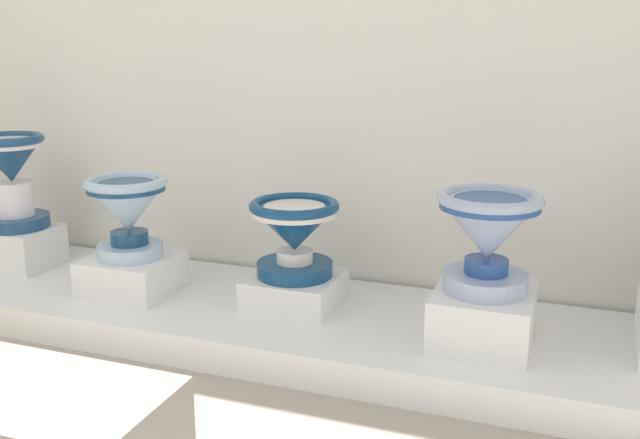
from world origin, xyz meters
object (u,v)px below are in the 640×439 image
at_px(antique_toilet_leftmost, 294,230).
at_px(plinth_block_slender_white, 483,316).
at_px(antique_toilet_broad_patterned, 127,208).
at_px(plinth_block_rightmost, 19,247).
at_px(plinth_block_broad_patterned, 132,274).
at_px(antique_toilet_slender_white, 488,231).
at_px(antique_toilet_rightmost, 11,171).
at_px(plinth_block_leftmost, 295,290).

distance_m(antique_toilet_leftmost, plinth_block_slender_white, 0.80).
relative_size(antique_toilet_broad_patterned, antique_toilet_leftmost, 0.95).
bearing_deg(plinth_block_rightmost, antique_toilet_broad_patterned, -8.79).
height_order(plinth_block_broad_patterned, antique_toilet_slender_white, antique_toilet_slender_white).
distance_m(plinth_block_rightmost, plinth_block_broad_patterned, 0.70).
distance_m(antique_toilet_rightmost, plinth_block_leftmost, 1.45).
xyz_separation_m(antique_toilet_rightmost, plinth_block_broad_patterned, (0.70, -0.11, -0.38)).
distance_m(plinth_block_rightmost, antique_toilet_leftmost, 1.42).
distance_m(plinth_block_leftmost, antique_toilet_leftmost, 0.25).
xyz_separation_m(plinth_block_broad_patterned, plinth_block_slender_white, (1.46, -0.00, 0.02)).
bearing_deg(antique_toilet_slender_white, plinth_block_slender_white, 90.00).
height_order(plinth_block_rightmost, antique_toilet_slender_white, antique_toilet_slender_white).
height_order(antique_toilet_broad_patterned, antique_toilet_slender_white, antique_toilet_slender_white).
bearing_deg(antique_toilet_broad_patterned, antique_toilet_rightmost, 171.21).
distance_m(antique_toilet_broad_patterned, plinth_block_leftmost, 0.77).
xyz_separation_m(antique_toilet_broad_patterned, plinth_block_leftmost, (0.70, 0.10, -0.30)).
bearing_deg(antique_toilet_leftmost, plinth_block_leftmost, 90.00).
height_order(plinth_block_leftmost, antique_toilet_slender_white, antique_toilet_slender_white).
bearing_deg(plinth_block_rightmost, antique_toilet_rightmost, -90.00).
height_order(plinth_block_rightmost, plinth_block_broad_patterned, plinth_block_rightmost).
bearing_deg(antique_toilet_broad_patterned, antique_toilet_leftmost, 8.00).
bearing_deg(plinth_block_broad_patterned, antique_toilet_leftmost, 8.00).
relative_size(plinth_block_broad_patterned, antique_toilet_leftmost, 1.01).
relative_size(plinth_block_leftmost, antique_toilet_leftmost, 0.97).
xyz_separation_m(antique_toilet_leftmost, antique_toilet_slender_white, (0.76, -0.10, 0.09)).
bearing_deg(antique_toilet_rightmost, plinth_block_broad_patterned, -8.79).
relative_size(antique_toilet_leftmost, plinth_block_slender_white, 0.92).
xyz_separation_m(plinth_block_leftmost, antique_toilet_slender_white, (0.76, -0.10, 0.34)).
relative_size(plinth_block_rightmost, antique_toilet_broad_patterned, 0.96).
height_order(antique_toilet_rightmost, antique_toilet_leftmost, antique_toilet_rightmost).
bearing_deg(plinth_block_broad_patterned, antique_toilet_broad_patterned, 0.00).
distance_m(antique_toilet_rightmost, plinth_block_broad_patterned, 0.80).
height_order(antique_toilet_rightmost, antique_toilet_broad_patterned, antique_toilet_rightmost).
bearing_deg(antique_toilet_rightmost, plinth_block_leftmost, -0.35).
height_order(plinth_block_slender_white, antique_toilet_slender_white, antique_toilet_slender_white).
height_order(antique_toilet_broad_patterned, plinth_block_leftmost, antique_toilet_broad_patterned).
relative_size(antique_toilet_broad_patterned, plinth_block_leftmost, 0.98).
bearing_deg(antique_toilet_slender_white, plinth_block_broad_patterned, 179.89).
bearing_deg(antique_toilet_broad_patterned, plinth_block_rightmost, 171.21).
relative_size(plinth_block_broad_patterned, plinth_block_slender_white, 0.93).
bearing_deg(antique_toilet_leftmost, antique_toilet_rightmost, 179.65).
relative_size(antique_toilet_broad_patterned, plinth_block_slender_white, 0.88).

